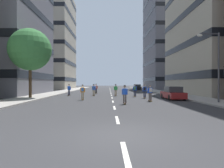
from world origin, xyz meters
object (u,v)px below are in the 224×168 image
at_px(skater_2, 116,89).
at_px(skater_3, 83,91).
at_px(parked_car_near, 173,93).
at_px(skater_1, 150,92).
at_px(street_tree_near, 30,50).
at_px(skater_7, 125,93).
at_px(skater_8, 135,90).
at_px(skater_6, 94,89).
at_px(parked_car_mid, 137,87).
at_px(skater_5, 69,89).
at_px(skater_4, 145,90).
at_px(skater_0, 96,88).
at_px(streetlamp_right, 215,60).

distance_m(skater_2, skater_3, 7.82).
bearing_deg(skater_2, parked_car_near, -42.25).
relative_size(skater_1, skater_2, 1.00).
xyz_separation_m(street_tree_near, skater_7, (11.24, -6.59, -5.09)).
xyz_separation_m(skater_2, skater_7, (0.42, -11.03, 0.00)).
height_order(skater_7, skater_8, same).
relative_size(skater_1, skater_6, 1.00).
xyz_separation_m(parked_car_mid, skater_5, (-13.65, -21.92, 0.29)).
relative_size(parked_car_mid, skater_2, 2.47).
relative_size(parked_car_mid, skater_6, 2.47).
xyz_separation_m(skater_3, skater_4, (7.53, 2.43, 0.00)).
bearing_deg(parked_car_mid, skater_2, -105.95).
bearing_deg(skater_1, skater_4, 87.33).
bearing_deg(skater_7, skater_0, 102.03).
distance_m(skater_0, skater_2, 7.31).
bearing_deg(parked_car_near, skater_6, 147.23).
relative_size(parked_car_mid, street_tree_near, 0.52).
bearing_deg(street_tree_near, parked_car_mid, 57.60).
relative_size(skater_0, skater_2, 1.00).
xyz_separation_m(parked_car_mid, streetlamp_right, (2.31, -33.81, 3.44)).
height_order(skater_1, skater_4, same).
distance_m(skater_6, skater_7, 12.00).
relative_size(skater_3, skater_5, 1.00).
xyz_separation_m(street_tree_near, skater_2, (10.82, 4.45, -5.09)).
relative_size(streetlamp_right, skater_5, 3.65).
relative_size(street_tree_near, streetlamp_right, 1.31).
bearing_deg(parked_car_near, street_tree_near, 175.05).
bearing_deg(parked_car_mid, skater_4, -96.36).
xyz_separation_m(parked_car_near, skater_6, (-9.83, 6.33, 0.32)).
distance_m(skater_0, skater_6, 6.13).
distance_m(parked_car_mid, skater_3, 31.47).
xyz_separation_m(parked_car_near, skater_0, (-9.87, 12.46, 0.32)).
height_order(skater_6, skater_7, same).
xyz_separation_m(skater_3, skater_8, (6.65, 5.09, 0.00)).
xyz_separation_m(parked_car_mid, skater_6, (-9.83, -22.54, 0.32)).
distance_m(streetlamp_right, skater_1, 6.81).
relative_size(parked_car_near, street_tree_near, 0.52).
xyz_separation_m(skater_5, skater_6, (3.81, -0.63, 0.03)).
relative_size(skater_0, skater_7, 1.00).
relative_size(parked_car_mid, streetlamp_right, 0.68).
bearing_deg(skater_0, street_tree_near, -124.38).
xyz_separation_m(skater_0, skater_8, (5.96, -8.14, 0.00)).
xyz_separation_m(skater_1, skater_8, (-0.69, 6.81, 0.00)).
height_order(skater_6, skater_8, same).
distance_m(streetlamp_right, skater_0, 21.46).
bearing_deg(skater_3, skater_0, 87.00).
height_order(parked_car_mid, skater_3, skater_3).
xyz_separation_m(parked_car_mid, skater_0, (-9.87, -16.41, 0.32)).
distance_m(skater_2, skater_7, 11.04).
bearing_deg(skater_0, skater_8, -53.80).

